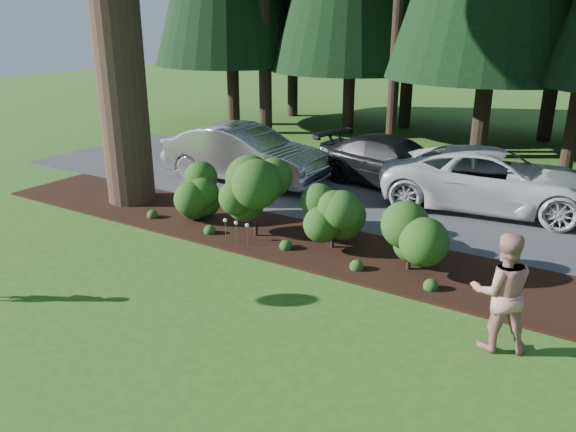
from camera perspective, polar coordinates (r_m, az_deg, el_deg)
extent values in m
plane|color=#26621C|center=(10.64, -11.76, -7.39)|extent=(80.00, 80.00, 0.00)
cube|color=black|center=(12.93, -1.89, -1.90)|extent=(16.00, 2.50, 0.05)
cube|color=#38383A|center=(16.44, 6.39, 2.65)|extent=(22.00, 6.00, 0.03)
sphere|color=#1E4916|center=(13.84, -8.93, 2.10)|extent=(1.08, 1.08, 1.08)
cylinder|color=black|center=(14.00, -8.83, 0.11)|extent=(0.08, 0.08, 0.30)
sphere|color=#1E4916|center=(12.54, -3.33, 1.80)|extent=(1.35, 1.35, 1.35)
cylinder|color=black|center=(12.80, -3.26, -1.55)|extent=(0.08, 0.08, 0.30)
sphere|color=#1E4916|center=(11.93, 4.60, 0.28)|extent=(1.26, 1.26, 1.26)
cylinder|color=black|center=(12.17, 4.51, -2.73)|extent=(0.08, 0.08, 0.30)
sphere|color=#1E4916|center=(11.13, 12.33, -2.16)|extent=(1.17, 1.17, 1.17)
cylinder|color=black|center=(11.35, 12.13, -4.81)|extent=(0.08, 0.08, 0.30)
cylinder|color=#1E4916|center=(12.55, -6.35, -1.60)|extent=(0.01, 0.01, 0.50)
sphere|color=white|center=(12.45, -6.39, -0.44)|extent=(0.09, 0.09, 0.09)
cylinder|color=#1E4916|center=(12.37, -5.25, -1.87)|extent=(0.01, 0.01, 0.50)
sphere|color=white|center=(12.28, -5.29, -0.69)|extent=(0.09, 0.09, 0.09)
cylinder|color=#1E4916|center=(12.20, -4.13, -2.14)|extent=(0.01, 0.01, 0.50)
sphere|color=white|center=(12.11, -4.16, -0.95)|extent=(0.09, 0.09, 0.09)
cylinder|color=black|center=(26.34, -6.43, 19.68)|extent=(0.50, 0.50, 9.80)
cylinder|color=black|center=(25.29, -0.94, 19.01)|extent=(0.50, 0.50, 9.10)
cylinder|color=black|center=(24.25, 6.11, 20.55)|extent=(0.50, 0.50, 10.50)
cylinder|color=black|center=(21.67, 11.66, 18.12)|extent=(0.50, 0.50, 8.75)
cylinder|color=black|center=(29.24, 1.85, 21.12)|extent=(0.50, 0.50, 11.20)
cylinder|color=black|center=(26.41, 12.29, 20.14)|extent=(0.50, 0.50, 10.50)
imported|color=#A9AAAE|center=(17.07, -4.48, 6.31)|extent=(5.17, 2.01, 1.68)
imported|color=silver|center=(15.40, 20.08, 3.48)|extent=(5.89, 3.32, 1.55)
imported|color=black|center=(16.81, 10.72, 5.35)|extent=(5.14, 2.77, 1.41)
imported|color=#A62D16|center=(8.90, 20.87, -7.21)|extent=(1.11, 1.02, 1.86)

